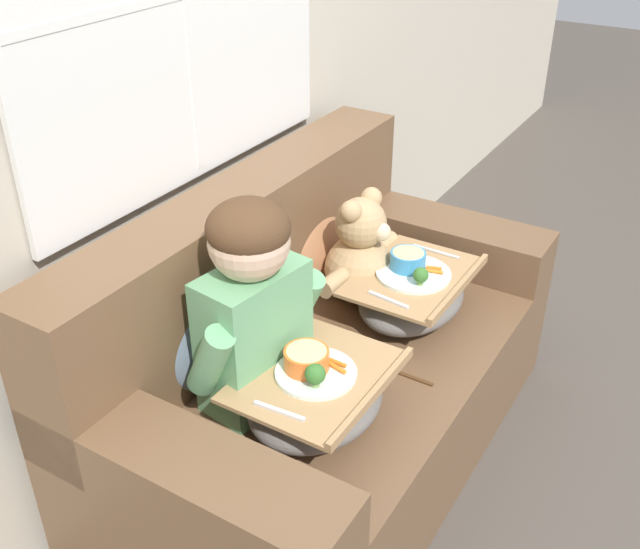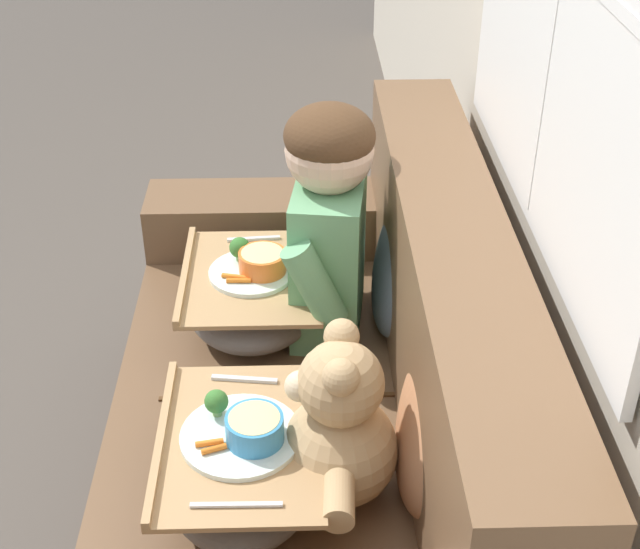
# 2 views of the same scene
# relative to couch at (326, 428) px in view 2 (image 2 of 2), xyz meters

# --- Properties ---
(ground_plane) EXTENTS (14.00, 14.00, 0.00)m
(ground_plane) POSITION_rel_couch_xyz_m (0.00, -0.07, -0.33)
(ground_plane) COLOR #4C443D
(wall_back_with_window) EXTENTS (8.00, 0.08, 2.60)m
(wall_back_with_window) POSITION_rel_couch_xyz_m (0.00, 0.46, 0.98)
(wall_back_with_window) COLOR beige
(wall_back_with_window) RESTS_ON ground_plane
(couch) EXTENTS (1.64, 0.89, 0.90)m
(couch) POSITION_rel_couch_xyz_m (0.00, 0.00, 0.00)
(couch) COLOR brown
(couch) RESTS_ON ground_plane
(throw_pillow_behind_child) EXTENTS (0.38, 0.18, 0.40)m
(throw_pillow_behind_child) POSITION_rel_couch_xyz_m (-0.30, 0.19, 0.28)
(throw_pillow_behind_child) COLOR slate
(throw_pillow_behind_child) RESTS_ON couch
(throw_pillow_behind_teddy) EXTENTS (0.37, 0.18, 0.39)m
(throw_pillow_behind_teddy) POSITION_rel_couch_xyz_m (0.30, 0.19, 0.28)
(throw_pillow_behind_teddy) COLOR #B2754C
(throw_pillow_behind_teddy) RESTS_ON couch
(child_figure) EXTENTS (0.45, 0.23, 0.61)m
(child_figure) POSITION_rel_couch_xyz_m (-0.30, 0.01, 0.44)
(child_figure) COLOR #66A370
(child_figure) RESTS_ON couch
(teddy_bear) EXTENTS (0.43, 0.30, 0.39)m
(teddy_bear) POSITION_rel_couch_xyz_m (0.30, 0.01, 0.27)
(teddy_bear) COLOR tan
(teddy_bear) RESTS_ON couch
(lap_tray_child) EXTENTS (0.44, 0.36, 0.23)m
(lap_tray_child) POSITION_rel_couch_xyz_m (-0.30, -0.19, 0.18)
(lap_tray_child) COLOR slate
(lap_tray_child) RESTS_ON child_figure
(lap_tray_teddy) EXTENTS (0.46, 0.33, 0.23)m
(lap_tray_teddy) POSITION_rel_couch_xyz_m (0.30, -0.19, 0.19)
(lap_tray_teddy) COLOR slate
(lap_tray_teddy) RESTS_ON teddy_bear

